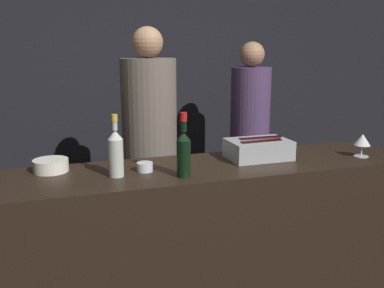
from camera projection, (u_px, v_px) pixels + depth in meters
name	position (u px, v px, depth m)	size (l,w,h in m)	color
wall_back_chalkboard	(127.00, 80.00, 4.02)	(6.40, 0.06, 2.80)	black
bar_counter	(194.00, 260.00, 2.39)	(2.49, 0.54, 1.08)	black
ice_bin_with_bottles	(259.00, 148.00, 2.44)	(0.35, 0.24, 0.12)	#9EA0A5
bowl_white	(51.00, 165.00, 2.19)	(0.18, 0.18, 0.06)	silver
wine_glass	(362.00, 140.00, 2.47)	(0.09, 0.09, 0.13)	silver
candle_votive	(145.00, 167.00, 2.19)	(0.08, 0.08, 0.05)	silver
rose_wine_bottle	(116.00, 152.00, 2.08)	(0.07, 0.07, 0.31)	#B2B7AD
red_wine_bottle_burgundy	(184.00, 151.00, 2.08)	(0.07, 0.07, 0.32)	black
person_in_hoodie	(250.00, 132.00, 3.71)	(0.34, 0.34, 1.75)	black
person_blond_tee	(150.00, 145.00, 3.02)	(0.38, 0.38, 1.84)	black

